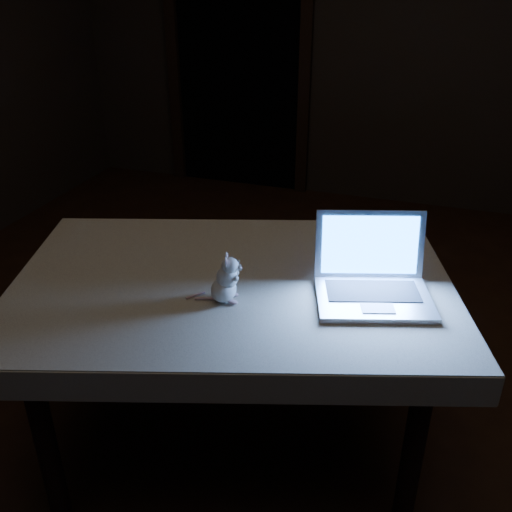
% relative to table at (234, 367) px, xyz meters
% --- Properties ---
extents(floor, '(5.00, 5.00, 0.00)m').
position_rel_table_xyz_m(floor, '(0.21, 0.00, -0.33)').
color(floor, black).
rests_on(floor, ground).
extents(back_wall, '(4.50, 0.04, 2.60)m').
position_rel_table_xyz_m(back_wall, '(0.21, 2.50, 0.97)').
color(back_wall, black).
rests_on(back_wall, ground).
extents(doorway, '(1.06, 0.36, 2.13)m').
position_rel_table_xyz_m(doorway, '(-0.89, 2.50, 0.73)').
color(doorway, black).
rests_on(doorway, back_wall).
extents(table, '(1.42, 1.13, 0.66)m').
position_rel_table_xyz_m(table, '(0.00, 0.00, 0.00)').
color(table, black).
rests_on(table, floor).
extents(tablecloth, '(1.59, 1.41, 0.09)m').
position_rel_table_xyz_m(tablecloth, '(0.06, -0.06, 0.29)').
color(tablecloth, beige).
rests_on(tablecloth, table).
extents(laptop, '(0.39, 0.37, 0.22)m').
position_rel_table_xyz_m(laptop, '(0.43, 0.01, 0.45)').
color(laptop, silver).
rests_on(laptop, tablecloth).
extents(plush_mouse, '(0.15, 0.15, 0.14)m').
position_rel_table_xyz_m(plush_mouse, '(0.02, -0.12, 0.41)').
color(plush_mouse, silver).
rests_on(plush_mouse, tablecloth).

